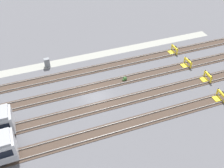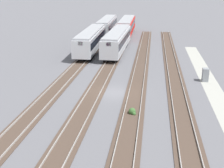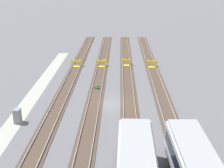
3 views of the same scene
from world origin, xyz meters
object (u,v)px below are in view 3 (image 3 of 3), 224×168
object	(u,v)px
bumper_stop_far_inner_track	(152,64)
weed_clump	(97,87)
bumper_stop_nearest_track	(77,64)
electrical_cabinet	(17,116)
bumper_stop_near_inner_track	(102,64)
bumper_stop_middle_track	(126,63)

from	to	relation	value
bumper_stop_far_inner_track	weed_clump	distance (m)	14.55
bumper_stop_nearest_track	bumper_stop_far_inner_track	bearing A→B (deg)	89.66
weed_clump	bumper_stop_far_inner_track	bearing A→B (deg)	141.90
bumper_stop_far_inner_track	weed_clump	bearing A→B (deg)	-38.10
bumper_stop_nearest_track	electrical_cabinet	bearing A→B (deg)	-9.00
bumper_stop_near_inner_track	bumper_stop_nearest_track	bearing A→B (deg)	-90.32
electrical_cabinet	weed_clump	bearing A→B (deg)	144.04
bumper_stop_nearest_track	bumper_stop_middle_track	distance (m)	9.00
bumper_stop_far_inner_track	electrical_cabinet	distance (m)	28.26
electrical_cabinet	bumper_stop_middle_track	bearing A→B (deg)	151.86
bumper_stop_near_inner_track	electrical_cabinet	size ratio (longest dim) A/B	1.26
bumper_stop_near_inner_track	bumper_stop_middle_track	bearing A→B (deg)	100.82
bumper_stop_near_inner_track	bumper_stop_middle_track	distance (m)	4.55
bumper_stop_middle_track	bumper_stop_far_inner_track	distance (m)	4.58
bumper_stop_middle_track	electrical_cabinet	size ratio (longest dim) A/B	1.26
bumper_stop_near_inner_track	bumper_stop_far_inner_track	size ratio (longest dim) A/B	1.00
bumper_stop_nearest_track	weed_clump	bearing A→B (deg)	21.22
bumper_stop_near_inner_track	electrical_cabinet	bearing A→B (deg)	-19.67
bumper_stop_far_inner_track	electrical_cabinet	bearing A→B (deg)	-37.06
bumper_stop_far_inner_track	weed_clump	world-z (taller)	bumper_stop_far_inner_track
bumper_stop_middle_track	weed_clump	bearing A→B (deg)	-19.96
bumper_stop_near_inner_track	bumper_stop_middle_track	size ratio (longest dim) A/B	1.00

